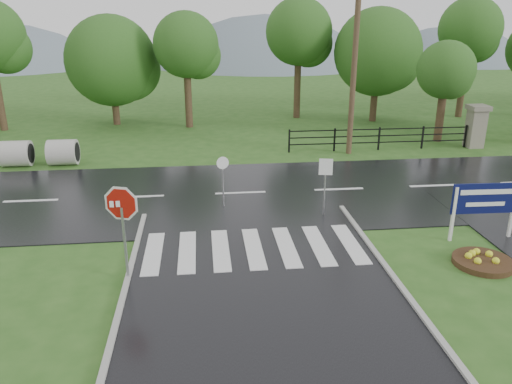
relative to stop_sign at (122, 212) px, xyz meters
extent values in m
plane|color=#2D581D|center=(3.55, -3.60, -1.95)|extent=(120.00, 120.00, 0.00)
cube|color=black|center=(3.55, 6.40, -1.95)|extent=(90.00, 8.00, 0.04)
cube|color=silver|center=(0.55, 1.40, -1.89)|extent=(0.50, 2.80, 0.02)
cube|color=silver|center=(1.55, 1.40, -1.89)|extent=(0.50, 2.80, 0.02)
cube|color=silver|center=(2.55, 1.40, -1.89)|extent=(0.50, 2.80, 0.02)
cube|color=silver|center=(3.55, 1.40, -1.89)|extent=(0.50, 2.80, 0.02)
cube|color=silver|center=(4.55, 1.40, -1.89)|extent=(0.50, 2.80, 0.02)
cube|color=silver|center=(5.55, 1.40, -1.89)|extent=(0.50, 2.80, 0.02)
cube|color=silver|center=(6.55, 1.40, -1.89)|extent=(0.50, 2.80, 0.02)
cube|color=gray|center=(16.55, 12.40, -0.95)|extent=(0.80, 0.80, 2.00)
cube|color=#6B6659|center=(16.55, 12.40, 0.17)|extent=(1.00, 1.00, 0.24)
cube|color=black|center=(11.30, 12.40, -1.55)|extent=(9.50, 0.05, 0.05)
cube|color=black|center=(11.30, 12.40, -1.20)|extent=(9.50, 0.05, 0.05)
cube|color=black|center=(11.30, 12.40, -0.85)|extent=(9.50, 0.05, 0.05)
cube|color=black|center=(6.55, 12.40, -1.35)|extent=(0.08, 0.08, 1.20)
cube|color=black|center=(16.05, 12.40, -1.35)|extent=(0.08, 0.08, 1.20)
sphere|color=slate|center=(-24.45, 61.40, -16.35)|extent=(40.00, 40.00, 40.00)
sphere|color=slate|center=(11.55, 61.40, -19.23)|extent=(48.00, 48.00, 48.00)
sphere|color=slate|center=(39.55, 61.40, -14.91)|extent=(36.00, 36.00, 36.00)
cylinder|color=#9E9B93|center=(-6.52, 11.40, -1.35)|extent=(1.30, 1.20, 1.20)
cylinder|color=#9E9B93|center=(-4.42, 11.40, -1.35)|extent=(1.30, 1.20, 1.20)
cube|color=#939399|center=(0.00, 0.00, -0.91)|extent=(0.06, 0.06, 2.09)
cylinder|color=white|center=(0.00, 0.01, 0.24)|extent=(1.19, 0.41, 1.25)
cylinder|color=#A4120B|center=(0.00, 0.00, 0.24)|extent=(1.04, 0.37, 1.09)
cube|color=silver|center=(9.76, 1.37, -1.06)|extent=(0.09, 0.09, 1.78)
cube|color=#0A0F44|center=(10.74, 1.37, -0.57)|extent=(2.14, 0.12, 0.98)
cube|color=white|center=(10.74, 1.33, -0.35)|extent=(1.69, 0.06, 0.16)
cube|color=white|center=(10.74, 1.33, -0.75)|extent=(1.25, 0.05, 0.13)
cylinder|color=#332111|center=(9.94, -0.25, -1.87)|extent=(1.67, 1.67, 0.17)
cube|color=#939399|center=(6.28, 3.79, -0.96)|extent=(0.04, 0.04, 1.98)
cube|color=white|center=(6.28, 3.77, -0.13)|extent=(0.46, 0.11, 0.57)
cylinder|color=#939399|center=(2.81, 5.02, -1.05)|extent=(0.05, 0.05, 1.81)
cylinder|color=white|center=(2.81, 5.00, -0.24)|extent=(0.45, 0.11, 0.45)
cylinder|color=#473523|center=(9.56, 11.90, 2.18)|extent=(0.28, 0.28, 8.26)
cylinder|color=#3D2B1C|center=(15.25, 13.90, -0.32)|extent=(0.47, 0.47, 3.26)
sphere|color=#245319|center=(15.25, 13.90, 1.96)|extent=(3.09, 3.09, 3.09)
camera|label=1|loc=(2.11, -12.15, 4.80)|focal=35.00mm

